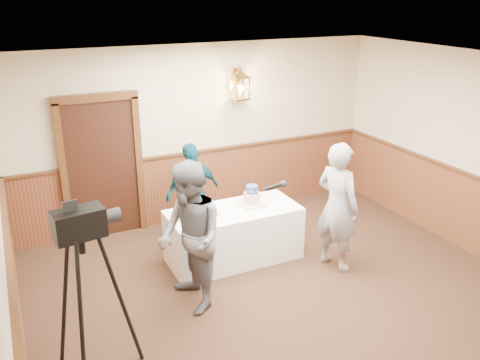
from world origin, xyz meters
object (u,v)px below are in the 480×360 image
object	(u,v)px
tv_camera_rig	(89,307)
tiered_cake	(252,198)
interviewer	(190,238)
baker	(337,207)
sheet_cake_yellow	(204,214)
display_table	(234,235)
sheet_cake_green	(187,214)
assistant_p	(193,192)

from	to	relation	value
tv_camera_rig	tiered_cake	bearing A→B (deg)	24.17
interviewer	baker	distance (m)	2.07
sheet_cake_yellow	baker	world-z (taller)	baker
interviewer	display_table	bearing A→B (deg)	130.91
sheet_cake_green	assistant_p	distance (m)	0.87
tiered_cake	interviewer	bearing A→B (deg)	-145.70
display_table	sheet_cake_yellow	size ratio (longest dim) A/B	5.34
interviewer	assistant_p	distance (m)	1.79
sheet_cake_yellow	tiered_cake	bearing A→B (deg)	3.04
interviewer	assistant_p	world-z (taller)	interviewer
display_table	sheet_cake_yellow	world-z (taller)	sheet_cake_yellow
baker	tv_camera_rig	distance (m)	3.42
sheet_cake_green	assistant_p	xyz separation A→B (m)	(0.38, 0.79, -0.04)
interviewer	assistant_p	xyz separation A→B (m)	(0.65, 1.66, -0.15)
display_table	tv_camera_rig	xyz separation A→B (m)	(-2.18, -1.53, 0.43)
tv_camera_rig	sheet_cake_green	bearing A→B (deg)	38.27
sheet_cake_yellow	assistant_p	bearing A→B (deg)	79.43
tv_camera_rig	interviewer	bearing A→B (deg)	21.99
sheet_cake_yellow	assistant_p	xyz separation A→B (m)	(0.16, 0.88, -0.04)
display_table	baker	bearing A→B (deg)	-33.43
assistant_p	tiered_cake	bearing A→B (deg)	113.14
tiered_cake	sheet_cake_green	bearing A→B (deg)	176.56
display_table	sheet_cake_green	distance (m)	0.77
interviewer	baker	world-z (taller)	interviewer
baker	interviewer	bearing A→B (deg)	74.01
display_table	sheet_cake_green	xyz separation A→B (m)	(-0.64, 0.07, 0.41)
sheet_cake_yellow	interviewer	size ratio (longest dim) A/B	0.19
display_table	baker	size ratio (longest dim) A/B	1.02
assistant_p	tv_camera_rig	world-z (taller)	tv_camera_rig
display_table	assistant_p	bearing A→B (deg)	107.34
sheet_cake_green	assistant_p	world-z (taller)	assistant_p
sheet_cake_green	tv_camera_rig	distance (m)	2.22
display_table	interviewer	distance (m)	1.33
tiered_cake	display_table	bearing A→B (deg)	-176.31
tiered_cake	sheet_cake_yellow	size ratio (longest dim) A/B	0.90
sheet_cake_yellow	tv_camera_rig	world-z (taller)	tv_camera_rig
assistant_p	sheet_cake_green	bearing A→B (deg)	54.26
assistant_p	display_table	bearing A→B (deg)	97.12
tiered_cake	sheet_cake_yellow	distance (m)	0.72
tiered_cake	interviewer	distance (m)	1.46
display_table	sheet_cake_green	size ratio (longest dim) A/B	5.41
sheet_cake_yellow	tv_camera_rig	xyz separation A→B (m)	(-1.75, -1.51, 0.02)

